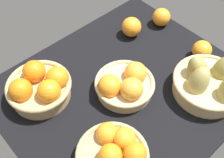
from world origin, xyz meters
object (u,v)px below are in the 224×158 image
basket_far_left_pears (209,83)px  loose_orange_front_gap (131,27)px  basket_near_right (40,87)px  basket_center (125,85)px  loose_orange_back_gap (202,50)px  basket_far_right (114,153)px  loose_orange_side_gap (161,17)px

basket_far_left_pears → loose_orange_front_gap: 39.11cm
basket_near_right → basket_center: size_ratio=1.06×
basket_center → loose_orange_back_gap: basket_center is taller
basket_center → loose_orange_front_gap: basket_center is taller
basket_center → basket_far_left_pears: 28.68cm
basket_far_right → loose_orange_back_gap: size_ratio=2.84×
basket_center → loose_orange_back_gap: 34.44cm
loose_orange_front_gap → loose_orange_side_gap: loose_orange_front_gap is taller
basket_near_right → basket_center: 28.83cm
basket_near_right → basket_center: bearing=141.1°
basket_center → loose_orange_back_gap: (-33.58, 7.63, -0.46)cm
basket_far_right → loose_orange_side_gap: basket_far_right is taller
basket_near_right → basket_far_left_pears: bearing=139.4°
basket_far_right → loose_orange_side_gap: size_ratio=2.80×
basket_far_left_pears → loose_orange_side_gap: basket_far_left_pears is taller
loose_orange_back_gap → loose_orange_front_gap: bearing=-68.6°
basket_near_right → basket_far_right: bearing=94.9°
basket_far_left_pears → loose_orange_back_gap: size_ratio=3.43×
loose_orange_back_gap → loose_orange_side_gap: bearing=-98.2°
basket_near_right → loose_orange_front_gap: size_ratio=2.73×
loose_orange_side_gap → loose_orange_front_gap: bearing=-15.3°
basket_center → basket_far_right: bearing=39.1°
basket_far_left_pears → loose_orange_side_gap: bearing=-114.1°
basket_far_left_pears → basket_far_right: bearing=-4.8°
loose_orange_front_gap → loose_orange_side_gap: size_ratio=1.07×
basket_near_right → loose_orange_front_gap: basket_near_right is taller
basket_far_right → basket_center: bearing=-140.9°
basket_far_right → loose_orange_front_gap: size_ratio=2.62×
basket_far_left_pears → loose_orange_front_gap: size_ratio=3.16×
basket_near_right → loose_orange_front_gap: bearing=-177.9°
basket_center → loose_orange_back_gap: bearing=167.2°
basket_far_right → basket_near_right: bearing=-85.1°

